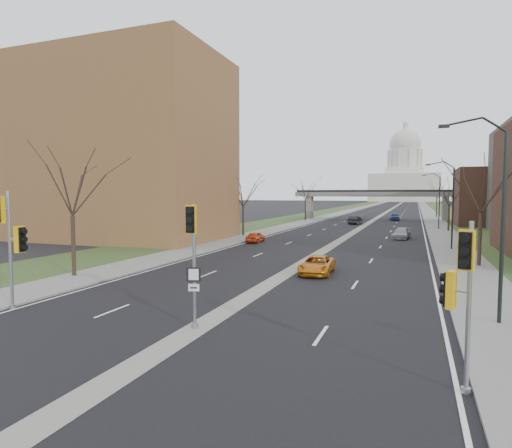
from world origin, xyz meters
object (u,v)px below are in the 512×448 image
Objects in this scene: signal_pole_left at (10,233)px; signal_pole_median at (192,243)px; car_right_near at (317,265)px; car_right_mid at (401,234)px; car_left_near at (256,237)px; car_left_far at (355,220)px; signal_pole_right at (461,282)px; car_right_far at (394,217)px.

signal_pole_left is 1.11× the size of signal_pole_median.
car_right_near is (11.56, 14.42, -3.12)m from signal_pole_left.
signal_pole_left reaches higher than car_right_mid.
signal_pole_median reaches higher than car_left_near.
signal_pole_median is at bearing 98.35° from car_left_far.
signal_pole_right is 37.99m from car_left_near.
signal_pole_left is 44.31m from car_right_mid.
car_right_near is at bearing 65.97° from signal_pole_median.
car_right_mid is at bearing 64.69° from signal_pole_median.
signal_pole_left is 18.75m from car_right_near.
car_left_far is (7.56, 65.18, -2.98)m from signal_pole_left.
car_left_far is 1.02× the size of car_right_mid.
signal_pole_left is 19.25m from signal_pole_right.
car_right_far is at bearing 85.40° from car_right_near.
car_right_mid is at bearing -92.99° from car_right_far.
signal_pole_left is at bearing -105.01° from car_right_mid.
car_left_near is 18.52m from car_right_mid.
signal_pole_median is 1.13× the size of car_right_far.
signal_pole_right is 18.24m from car_right_near.
car_left_near reaches higher than car_right_near.
car_left_near is at bearing 138.30° from signal_pole_right.
signal_pole_median reaches higher than signal_pole_right.
car_left_near is (-18.43, 33.12, -2.54)m from signal_pole_right.
car_left_near is at bearing 85.23° from car_left_far.
signal_pole_left is 1.56× the size of car_left_near.
car_right_near is at bearing 101.12° from car_left_far.
car_left_near is (0.71, 31.15, -3.12)m from signal_pole_left.
signal_pole_median is at bearing -92.81° from car_right_mid.
car_left_near is 19.94m from car_right_near.
car_right_far reaches higher than car_right_mid.
car_left_far is at bearing -118.91° from car_right_far.
signal_pole_left reaches higher than car_left_far.
car_right_mid reaches higher than car_left_near.
car_left_far is 16.43m from car_right_far.
car_left_far is (-1.97, 64.79, -2.83)m from signal_pole_median.
signal_pole_median is at bearing -5.00° from signal_pole_left.
car_right_far is (-5.38, 82.37, -2.38)m from signal_pole_right.
car_right_mid is at bearing 116.63° from car_left_far.
signal_pole_right is 1.06× the size of car_right_far.
car_right_mid is (-2.79, 43.05, -2.50)m from signal_pole_right.
signal_pole_right is (9.60, -2.37, -0.43)m from signal_pole_median.
signal_pole_median is at bearing -100.93° from car_right_near.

